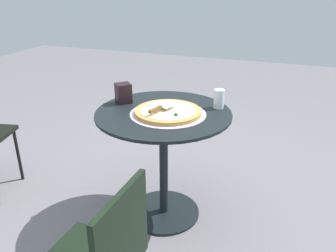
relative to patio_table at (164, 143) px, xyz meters
name	(u,v)px	position (x,y,z in m)	size (l,w,h in m)	color
ground_plane	(164,212)	(0.00, 0.00, -0.54)	(10.00, 10.00, 0.00)	slate
patio_table	(164,143)	(0.00, 0.00, 0.00)	(0.84, 0.84, 0.76)	black
pizza_on_tray	(168,112)	(-0.03, -0.04, 0.23)	(0.46, 0.46, 0.05)	silver
pizza_server	(161,107)	(-0.06, -0.01, 0.27)	(0.22, 0.11, 0.02)	silver
drinking_cup	(219,99)	(0.19, -0.30, 0.28)	(0.07, 0.07, 0.12)	silver
napkin_dispenser	(123,93)	(0.07, 0.30, 0.28)	(0.09, 0.09, 0.13)	black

